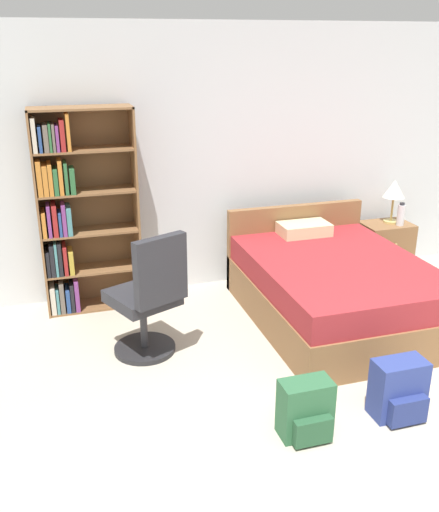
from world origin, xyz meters
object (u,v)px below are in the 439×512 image
object	(u,v)px
backpack_blue	(399,390)
backpack_green	(306,410)
bed	(333,287)
water_bottle	(401,215)
bookshelf	(74,214)
table_lamp	(394,191)
nightstand	(384,248)
office_chair	(149,299)

from	to	relation	value
backpack_blue	backpack_green	distance (m)	0.69
bed	water_bottle	size ratio (longest dim) A/B	7.83
water_bottle	backpack_green	world-z (taller)	water_bottle
bookshelf	table_lamp	distance (m)	3.33
nightstand	table_lamp	distance (m)	0.64
bookshelf	backpack_green	xyz separation A→B (m)	(1.25, -2.38, -0.75)
bookshelf	nightstand	bearing A→B (deg)	-1.08
bed	office_chair	size ratio (longest dim) A/B	1.83
nightstand	backpack_green	size ratio (longest dim) A/B	1.45
office_chair	water_bottle	xyz separation A→B (m)	(2.89, 0.93, 0.18)
office_chair	backpack_blue	xyz separation A→B (m)	(1.47, -1.28, -0.31)
backpack_green	backpack_blue	bearing A→B (deg)	0.49
backpack_green	table_lamp	bearing A→B (deg)	48.36
nightstand	water_bottle	world-z (taller)	water_bottle
bookshelf	backpack_blue	bearing A→B (deg)	-50.69
bed	bookshelf	bearing A→B (deg)	157.90
office_chair	table_lamp	xyz separation A→B (m)	(2.86, 1.05, 0.42)
nightstand	backpack_blue	world-z (taller)	nightstand
backpack_blue	backpack_green	xyz separation A→B (m)	(-0.69, -0.01, -0.01)
bookshelf	backpack_green	bearing A→B (deg)	-62.31
bookshelf	water_bottle	distance (m)	3.37
nightstand	backpack_blue	xyz separation A→B (m)	(-1.33, -2.31, -0.09)
office_chair	water_bottle	size ratio (longest dim) A/B	4.27
office_chair	water_bottle	bearing A→B (deg)	17.81
table_lamp	bed	bearing A→B (deg)	-142.47
bed	nightstand	world-z (taller)	bed
bookshelf	water_bottle	world-z (taller)	bookshelf
table_lamp	water_bottle	distance (m)	0.27
backpack_blue	backpack_green	world-z (taller)	backpack_blue
water_bottle	backpack_green	size ratio (longest dim) A/B	0.64
bookshelf	bed	world-z (taller)	bookshelf
bookshelf	nightstand	xyz separation A→B (m)	(3.27, -0.06, -0.66)
bed	backpack_blue	world-z (taller)	bed
nightstand	backpack_green	bearing A→B (deg)	-131.13
bed	office_chair	bearing A→B (deg)	-173.75
backpack_blue	water_bottle	bearing A→B (deg)	57.30
office_chair	bookshelf	bearing A→B (deg)	113.51
backpack_green	nightstand	bearing A→B (deg)	48.87
bookshelf	office_chair	bearing A→B (deg)	-66.49
water_bottle	office_chair	bearing A→B (deg)	-162.19
water_bottle	bed	bearing A→B (deg)	-147.40
nightstand	table_lamp	size ratio (longest dim) A/B	1.21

